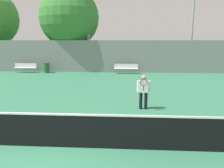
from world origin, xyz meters
The scene contains 10 objects.
ground_plane centered at (0.00, 0.00, 0.00)m, with size 100.00×100.00×0.00m, color #2D6B4C.
tennis_net centered at (0.00, 0.00, 0.51)m, with size 10.58×0.09×1.01m.
tennis_player centered at (2.94, 3.74, 0.87)m, with size 0.60×0.42×1.52m.
bench_courtside_near centered at (-7.36, 14.35, 0.55)m, with size 2.10×0.40×0.88m.
bench_courtside_far centered at (2.18, 14.35, 0.55)m, with size 2.20×0.40×0.88m.
light_pole_far_right centered at (-1.54, 15.93, 5.23)m, with size 0.90×0.60×8.82m.
light_pole_center_back centered at (8.34, 15.93, 5.45)m, with size 0.90×0.60×8.57m.
trash_bin centered at (-5.31, 14.30, 0.47)m, with size 0.57×0.57×0.93m.
back_fence centered at (0.00, 14.99, 1.51)m, with size 29.10×0.06×3.02m.
tree_green_broad centered at (-3.64, 17.03, 5.25)m, with size 6.02×6.02×8.27m.
Camera 1 is at (2.15, -5.68, 3.01)m, focal length 35.00 mm.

